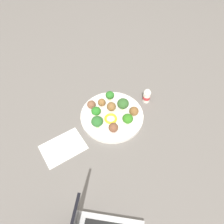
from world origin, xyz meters
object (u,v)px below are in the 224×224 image
Objects in this scene: meatball_mid_right at (111,107)px; fork at (63,151)px; napkin at (63,147)px; yogurt_bottle at (146,96)px; broccoli_floret_far_rim at (123,104)px; meatball_back_left at (113,128)px; broccoli_floret_front_left at (128,119)px; pepper_ring_mid_right at (111,119)px; plate at (112,116)px; knife at (59,144)px; meatball_front_right at (134,111)px; broccoli_floret_back_right at (96,111)px; meatball_center at (102,102)px; broccoli_floret_front_right at (97,122)px; meatball_near_rim at (91,105)px; broccoli_floret_near_rim at (110,95)px.

meatball_mid_right is 0.28m from fork.
napkin is 0.44m from yogurt_bottle.
broccoli_floret_far_rim reaches higher than napkin.
broccoli_floret_far_rim is at bearing -141.00° from meatball_back_left.
broccoli_floret_front_left reaches higher than pepper_ring_mid_right.
pepper_ring_mid_right is at bearing 46.41° from plate.
knife is at bearing -66.27° from napkin.
meatball_front_right is 0.34m from fork.
broccoli_floret_back_right is 0.14m from broccoli_floret_front_left.
meatball_mid_right reaches higher than meatball_center.
broccoli_floret_back_right is at bearing 37.88° from meatball_center.
meatball_back_left is (0.10, 0.08, -0.01)m from broccoli_floret_far_rim.
meatball_front_right is (-0.17, 0.02, -0.02)m from broccoli_floret_front_right.
plate is 0.09m from meatball_back_left.
broccoli_floret_front_left is 0.30× the size of napkin.
meatball_near_rim is 0.32× the size of fork.
yogurt_bottle is at bearing 160.61° from meatball_center.
pepper_ring_mid_right is (0.06, 0.10, -0.02)m from broccoli_floret_near_rim.
meatball_near_rim is at bearing -145.91° from fork.
pepper_ring_mid_right reaches higher than fork.
meatball_near_rim is 0.26m from yogurt_bottle.
pepper_ring_mid_right reaches higher than knife.
pepper_ring_mid_right is at bearing 61.03° from broccoli_floret_near_rim.
broccoli_floret_back_right is 0.20m from napkin.
broccoli_floret_near_rim is 0.32× the size of knife.
broccoli_floret_front_left reaches higher than plate.
meatball_near_rim is (0.05, -0.01, 0.00)m from meatball_center.
broccoli_floret_front_right reaches higher than meatball_back_left.
broccoli_floret_far_rim reaches higher than broccoli_floret_front_left.
pepper_ring_mid_right is (0.05, -0.05, -0.03)m from broccoli_floret_front_left.
yogurt_bottle reaches higher than fork.
broccoli_floret_near_rim is 0.08m from broccoli_floret_far_rim.
broccoli_floret_front_left is at bearing 26.01° from yogurt_bottle.
plate is at bearing 0.98° from yogurt_bottle.
meatball_near_rim reaches higher than plate.
yogurt_bottle is (-0.13, 0.00, -0.02)m from broccoli_floret_far_rim.
broccoli_floret_front_right reaches higher than meatball_front_right.
yogurt_bottle is (-0.20, 0.07, -0.00)m from meatball_center.
napkin is 0.02m from fork.
broccoli_floret_far_rim is (-0.02, 0.08, 0.01)m from broccoli_floret_near_rim.
yogurt_bottle reaches higher than meatball_back_left.
broccoli_floret_far_rim is at bearing -173.24° from napkin.
broccoli_floret_front_left is 0.29m from fork.
broccoli_floret_back_right is (0.10, 0.05, -0.00)m from broccoli_floret_near_rim.
broccoli_floret_near_rim is (-0.04, -0.08, 0.04)m from plate.
broccoli_floret_front_right is 0.34× the size of napkin.
meatball_back_left and meatball_mid_right have the same top height.
meatball_front_right is at bearing 164.85° from pepper_ring_mid_right.
yogurt_bottle is at bearing 172.75° from broccoli_floret_back_right.
napkin is at bearing 113.73° from knife.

